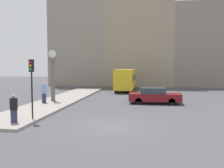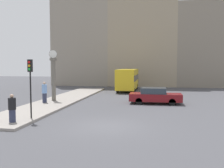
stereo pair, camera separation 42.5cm
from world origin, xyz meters
name	(u,v)px [view 2 (the right image)]	position (x,y,z in m)	size (l,w,h in m)	color
ground_plane	(106,126)	(0.00, 0.00, 0.00)	(120.00, 120.00, 0.00)	#47474C
sidewalk_corner	(63,99)	(-6.22, 9.63, 0.08)	(3.60, 23.26, 0.16)	gray
building_row	(133,35)	(-1.10, 28.77, 8.50)	(29.55, 5.00, 19.10)	gray
sedan_car	(155,96)	(2.67, 8.97, 0.72)	(4.59, 1.86, 1.43)	maroon
bus_distant	(128,79)	(-0.97, 19.88, 1.65)	(2.34, 7.74, 2.91)	gold
traffic_light_near	(30,76)	(-4.86, 0.60, 2.76)	(0.26, 0.24, 3.62)	black
street_clock	(54,77)	(-6.59, 8.21, 2.39)	(0.78, 0.50, 4.70)	#666056
pedestrian_black_jacket	(12,108)	(-5.39, -0.59, 0.95)	(0.43, 0.43, 1.62)	#2D334C
pedestrian_blue_stripe	(44,92)	(-6.90, 6.89, 1.06)	(0.44, 0.44, 1.83)	#2D334C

